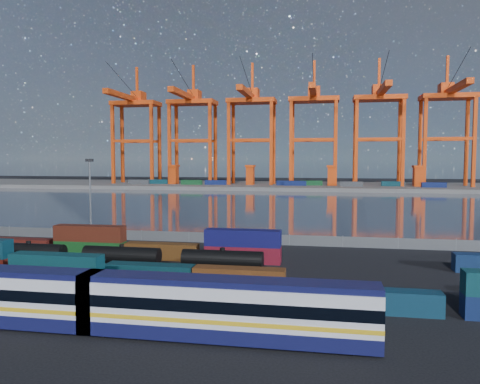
# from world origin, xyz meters

# --- Properties ---
(ground) EXTENTS (700.00, 700.00, 0.00)m
(ground) POSITION_xyz_m (0.00, 0.00, 0.00)
(ground) COLOR black
(ground) RESTS_ON ground
(harbor_water) EXTENTS (700.00, 700.00, 0.00)m
(harbor_water) POSITION_xyz_m (0.00, 105.00, 0.01)
(harbor_water) COLOR #343C4C
(harbor_water) RESTS_ON ground
(far_quay) EXTENTS (700.00, 70.00, 2.00)m
(far_quay) POSITION_xyz_m (0.00, 210.00, 1.00)
(far_quay) COLOR #514F4C
(far_quay) RESTS_ON ground
(distant_mountains) EXTENTS (2470.00, 1100.00, 520.00)m
(distant_mountains) POSITION_xyz_m (63.02, 1600.00, 220.29)
(distant_mountains) COLOR #1E2630
(distant_mountains) RESTS_ON ground
(container_row_south) EXTENTS (113.22, 2.34, 4.99)m
(container_row_south) POSITION_xyz_m (-6.89, -9.61, 2.02)
(container_row_south) COLOR #3C3E41
(container_row_south) RESTS_ON ground
(container_row_mid) EXTENTS (140.44, 2.42, 5.15)m
(container_row_mid) POSITION_xyz_m (-16.26, -2.75, 1.55)
(container_row_mid) COLOR #383B3D
(container_row_mid) RESTS_ON ground
(container_row_north) EXTENTS (115.89, 2.48, 5.29)m
(container_row_north) POSITION_xyz_m (8.90, 11.82, 1.91)
(container_row_north) COLOR #521610
(container_row_north) RESTS_ON ground
(waterfront_fence) EXTENTS (160.12, 0.12, 2.20)m
(waterfront_fence) POSITION_xyz_m (-0.00, 28.00, 1.00)
(waterfront_fence) COLOR #595B5E
(waterfront_fence) RESTS_ON ground
(yard_light_mast) EXTENTS (1.60, 0.40, 16.60)m
(yard_light_mast) POSITION_xyz_m (-30.00, 26.00, 9.30)
(yard_light_mast) COLOR slate
(yard_light_mast) RESTS_ON ground
(gantry_cranes) EXTENTS (202.42, 52.64, 71.29)m
(gantry_cranes) POSITION_xyz_m (-7.50, 203.11, 43.70)
(gantry_cranes) COLOR #E1410F
(gantry_cranes) RESTS_ON ground
(quay_containers) EXTENTS (172.58, 10.99, 2.60)m
(quay_containers) POSITION_xyz_m (-11.00, 195.46, 3.30)
(quay_containers) COLOR navy
(quay_containers) RESTS_ON far_quay
(straddle_carriers) EXTENTS (140.00, 7.00, 11.10)m
(straddle_carriers) POSITION_xyz_m (-2.50, 200.00, 7.82)
(straddle_carriers) COLOR #E1410F
(straddle_carriers) RESTS_ON far_quay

